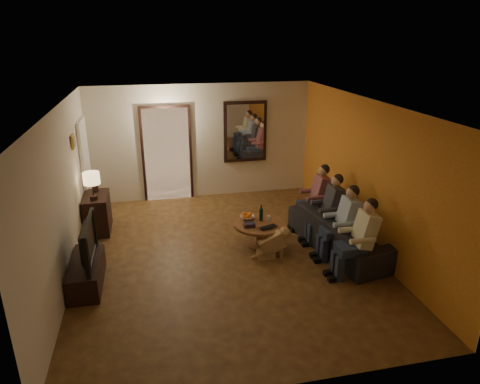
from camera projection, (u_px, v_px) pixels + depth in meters
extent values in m
cube|color=#452712|center=(227.00, 256.00, 7.42)|extent=(5.00, 6.00, 0.01)
cube|color=white|center=(225.00, 105.00, 6.50)|extent=(5.00, 6.00, 0.01)
cube|color=beige|center=(202.00, 142.00, 9.71)|extent=(5.00, 0.02, 2.60)
cube|color=beige|center=(281.00, 285.00, 4.21)|extent=(5.00, 0.02, 2.60)
cube|color=beige|center=(64.00, 197.00, 6.46)|extent=(0.02, 6.00, 2.60)
cube|color=beige|center=(367.00, 175.00, 7.46)|extent=(0.02, 6.00, 2.60)
cube|color=#BE6E20|center=(366.00, 175.00, 7.46)|extent=(0.01, 6.00, 2.60)
cube|color=#FFE0A5|center=(167.00, 155.00, 9.62)|extent=(1.00, 0.06, 2.10)
cube|color=black|center=(167.00, 155.00, 9.61)|extent=(1.12, 0.04, 2.22)
cube|color=silver|center=(179.00, 161.00, 9.72)|extent=(0.45, 0.03, 1.70)
cube|color=black|center=(245.00, 132.00, 9.80)|extent=(1.00, 0.05, 1.40)
cube|color=white|center=(245.00, 132.00, 9.77)|extent=(0.86, 0.02, 1.26)
cube|color=white|center=(86.00, 170.00, 8.67)|extent=(0.06, 0.85, 2.04)
cube|color=#B28C33|center=(73.00, 141.00, 7.47)|extent=(0.03, 0.28, 0.24)
cube|color=brown|center=(74.00, 141.00, 7.47)|extent=(0.01, 0.22, 0.18)
cube|color=black|center=(97.00, 213.00, 8.24)|extent=(0.45, 0.82, 0.73)
cube|color=black|center=(87.00, 272.00, 6.52)|extent=(0.45, 1.20, 0.40)
imported|color=black|center=(82.00, 242.00, 6.34)|extent=(1.11, 0.15, 0.64)
imported|color=black|center=(340.00, 232.00, 7.56)|extent=(2.36, 1.25, 0.66)
cylinder|color=brown|center=(260.00, 234.00, 7.70)|extent=(1.03, 1.03, 0.45)
imported|color=white|center=(247.00, 217.00, 7.77)|extent=(0.26, 0.26, 0.06)
cylinder|color=silver|center=(269.00, 218.00, 7.68)|extent=(0.06, 0.06, 0.10)
imported|color=black|center=(270.00, 228.00, 7.38)|extent=(0.38, 0.30, 0.03)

